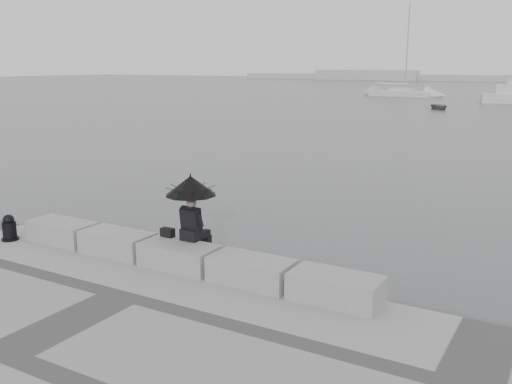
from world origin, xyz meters
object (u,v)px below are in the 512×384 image
Objects in this scene: sailboat_left at (401,93)px; seated_person at (191,194)px; mooring_bollard at (9,229)px; dinghy at (439,106)px.

seated_person is at bearing -69.84° from sailboat_left.
mooring_bollard is 0.05× the size of sailboat_left.
seated_person reaches higher than dinghy.
seated_person is 0.11× the size of sailboat_left.
dinghy is (10.07, -21.09, -0.23)m from sailboat_left.
dinghy is at bearing 92.09° from mooring_bollard.
mooring_bollard is (-4.63, -0.90, -1.21)m from seated_person.
seated_person is 74.48m from sailboat_left.
mooring_bollard is 74.46m from sailboat_left.
sailboat_left is 3.91× the size of dinghy.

